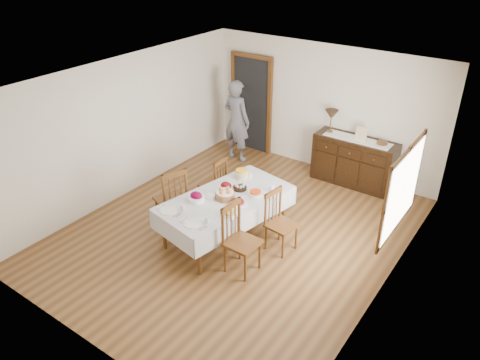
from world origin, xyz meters
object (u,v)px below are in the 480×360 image
Objects in this scene: dining_table at (226,202)px; chair_left_far at (215,182)px; chair_left_near at (172,198)px; table_lamp at (331,115)px; sideboard at (354,161)px; chair_right_far at (279,221)px; person at (237,118)px; chair_right_near at (239,238)px.

chair_left_far reaches higher than dining_table.
table_lamp reaches higher than chair_left_near.
sideboard is (1.86, 3.21, -0.09)m from chair_left_near.
chair_left_far is at bearing -167.08° from chair_left_near.
chair_right_far reaches higher than sideboard.
chair_left_far is 0.95× the size of chair_right_far.
chair_right_far is at bearing -79.97° from table_lamp.
sideboard is at bearing 171.49° from chair_left_near.
chair_right_far is 0.53× the size of person.
chair_right_near is (0.66, -0.55, -0.11)m from dining_table.
person is 4.12× the size of table_lamp.
table_lamp is at bearing 179.06° from sideboard.
chair_right_near is at bearing 130.43° from person.
chair_left_near is 2.91m from person.
chair_left_far is 0.87× the size of chair_right_near.
sideboard is at bearing 5.72° from chair_right_far.
person is (-0.83, 1.84, 0.46)m from chair_left_far.
chair_right_near is at bearing 172.84° from chair_right_far.
chair_left_near is 0.98m from chair_left_far.
chair_left_far is at bearing 82.38° from chair_right_far.
table_lamp is at bearing 93.56° from dining_table.
dining_table is 2.46× the size of chair_left_far.
chair_left_near is at bearing 81.74° from chair_right_near.
chair_right_far is (1.62, -0.44, 0.02)m from chair_left_far.
chair_right_near is at bearing -28.89° from dining_table.
dining_table is 0.91m from chair_right_far.
chair_right_near is (1.56, -0.26, -0.01)m from chair_left_near.
chair_left_far is 2.07m from person.
chair_left_near reaches higher than dining_table.
sideboard is at bearing 139.65° from chair_left_far.
table_lamp reaches higher than chair_left_far.
sideboard is at bearing -3.61° from chair_right_near.
chair_left_far is at bearing 149.16° from dining_table.
chair_right_far is 0.63× the size of sideboard.
person is at bearing -168.19° from table_lamp.
chair_right_far is at bearing 127.96° from chair_left_near.
chair_left_far is 2.66m from table_lamp.
sideboard is 0.84× the size of person.
chair_left_far is 2.08× the size of table_lamp.
person reaches higher than table_lamp.
dining_table is 1.47× the size of sideboard.
sideboard is (1.72, 2.25, -0.00)m from chair_left_far.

